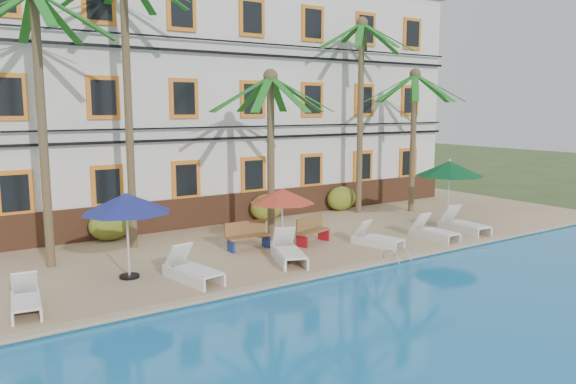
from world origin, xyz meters
TOP-DOWN VIEW (x-y plane):
  - ground at (0.00, 0.00)m, footprint 100.00×100.00m
  - pool_deck at (0.00, 5.00)m, footprint 30.00×12.00m
  - swimming_pool at (0.00, -7.00)m, footprint 26.00×12.00m
  - pool_coping at (0.00, -0.90)m, footprint 30.00×0.35m
  - hotel_building at (0.00, 9.98)m, footprint 25.40×6.44m
  - palm_a at (-7.02, 4.27)m, footprint 4.39×4.39m
  - palm_b at (-4.22, 5.16)m, footprint 4.39×4.39m
  - palm_c at (0.20, 3.50)m, footprint 4.39×4.39m
  - palm_d at (6.23, 5.75)m, footprint 4.39×4.39m
  - palm_e at (8.45, 4.70)m, footprint 4.39×4.39m
  - shrub_left at (-4.58, 6.60)m, footprint 1.50×0.90m
  - shrub_mid at (1.93, 6.60)m, footprint 1.50×0.90m
  - shrub_right at (5.94, 6.60)m, footprint 1.50×0.90m
  - umbrella_blue at (-5.46, 1.88)m, footprint 2.45×2.45m
  - umbrella_red at (-0.38, 1.91)m, footprint 2.15×2.15m
  - umbrella_green at (7.31, 1.64)m, footprint 2.66×2.66m
  - lounger_a at (-8.28, 0.68)m, footprint 0.86×1.82m
  - lounger_b at (-4.12, 0.67)m, footprint 1.04×2.10m
  - lounger_c at (-0.88, 0.80)m, footprint 1.42×2.20m
  - lounger_d at (2.72, 0.75)m, footprint 1.07×1.86m
  - lounger_e at (5.08, 0.37)m, footprint 0.66×1.84m
  - lounger_f at (6.85, 0.50)m, footprint 0.94×2.13m
  - bench_left at (-1.16, 2.81)m, footprint 1.52×0.53m
  - bench_right at (1.07, 2.28)m, footprint 1.57×0.93m
  - pool_ladder at (1.93, -1.00)m, footprint 0.54×0.74m

SIDE VIEW (x-z plane):
  - ground at x=0.00m, z-range 0.00..0.00m
  - swimming_pool at x=0.00m, z-range 0.00..0.20m
  - pool_deck at x=0.00m, z-range 0.00..0.25m
  - pool_ladder at x=1.93m, z-range -0.12..0.62m
  - pool_coping at x=0.00m, z-range 0.25..0.31m
  - lounger_a at x=-8.28m, z-range 0.10..0.93m
  - lounger_d at x=2.72m, z-range 0.10..0.94m
  - lounger_e at x=5.08m, z-range 0.10..0.97m
  - lounger_b at x=-4.12m, z-range 0.08..1.03m
  - lounger_f at x=6.85m, z-range 0.08..1.05m
  - lounger_c at x=-0.88m, z-range 0.08..1.06m
  - bench_left at x=-1.16m, z-range 0.26..1.18m
  - bench_right at x=1.07m, z-range 0.26..1.18m
  - shrub_left at x=-4.58m, z-range 0.25..1.35m
  - shrub_mid at x=1.93m, z-range 0.25..1.35m
  - shrub_right at x=5.94m, z-range 0.25..1.35m
  - umbrella_red at x=-0.38m, z-range 1.00..3.16m
  - umbrella_blue at x=-5.46m, z-range 1.11..3.56m
  - umbrella_green at x=7.31m, z-range 1.19..3.85m
  - palm_c at x=0.20m, z-range 1.21..7.18m
  - palm_e at x=8.45m, z-range 1.25..7.61m
  - hotel_building at x=0.00m, z-range 0.26..10.49m
  - palm_a at x=-7.02m, z-range 1.40..9.51m
  - palm_d at x=6.23m, z-range 1.43..9.92m
  - palm_b at x=-4.22m, z-range 1.48..10.84m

